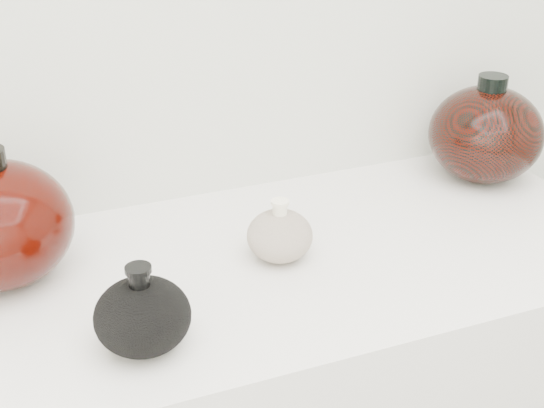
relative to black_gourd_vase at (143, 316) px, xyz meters
name	(u,v)px	position (x,y,z in m)	size (l,w,h in m)	color
black_gourd_vase	(143,316)	(0.00, 0.00, 0.00)	(0.14, 0.14, 0.12)	black
cream_gourd_vase	(280,235)	(0.24, 0.14, -0.01)	(0.12, 0.12, 0.10)	beige
right_round_pot	(486,134)	(0.69, 0.26, 0.04)	(0.25, 0.25, 0.19)	black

